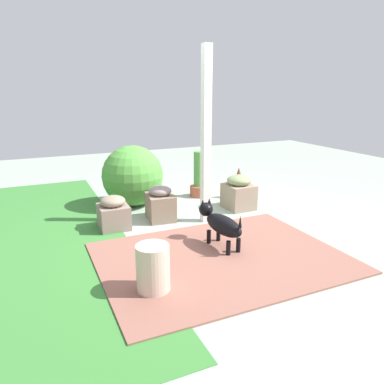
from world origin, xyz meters
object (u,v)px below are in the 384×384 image
object	(u,v)px
terracotta_pot_spiky	(238,183)
ceramic_urn	(153,269)
round_shrub	(133,176)
dog	(221,223)
stone_planter_nearest	(239,192)
stone_planter_far	(114,213)
terracotta_pot_tall	(198,180)
porch_pillar	(206,138)
stone_planter_mid	(160,204)

from	to	relation	value
terracotta_pot_spiky	ceramic_urn	distance (m)	2.95
ceramic_urn	round_shrub	bearing A→B (deg)	-11.78
round_shrub	dog	size ratio (longest dim) A/B	1.27
stone_planter_nearest	terracotta_pot_spiky	bearing A→B (deg)	-30.99
round_shrub	dog	distance (m)	1.89
stone_planter_far	terracotta_pot_spiky	distance (m)	2.12
stone_planter_nearest	terracotta_pot_tall	xyz separation A→B (m)	(0.78, 0.26, 0.03)
dog	porch_pillar	bearing A→B (deg)	-15.06
stone_planter_mid	ceramic_urn	bearing A→B (deg)	158.37
porch_pillar	terracotta_pot_tall	xyz separation A→B (m)	(1.04, -0.39, -0.81)
stone_planter_nearest	terracotta_pot_tall	distance (m)	0.82
stone_planter_mid	terracotta_pot_spiky	distance (m)	1.50
stone_planter_nearest	ceramic_urn	world-z (taller)	stone_planter_nearest
terracotta_pot_spiky	stone_planter_far	bearing A→B (deg)	103.57
porch_pillar	stone_planter_nearest	distance (m)	1.10
stone_planter_far	terracotta_pot_tall	xyz separation A→B (m)	(0.81, -1.52, 0.07)
stone_planter_mid	round_shrub	size ratio (longest dim) A/B	0.52
stone_planter_nearest	dog	size ratio (longest dim) A/B	0.70
ceramic_urn	stone_planter_far	bearing A→B (deg)	-0.98
stone_planter_nearest	dog	bearing A→B (deg)	140.76
dog	terracotta_pot_tall	bearing A→B (deg)	-18.27
stone_planter_mid	terracotta_pot_spiky	size ratio (longest dim) A/B	0.93
stone_planter_far	dog	size ratio (longest dim) A/B	0.59
terracotta_pot_tall	ceramic_urn	world-z (taller)	terracotta_pot_tall
round_shrub	terracotta_pot_spiky	xyz separation A→B (m)	(-0.30, -1.59, -0.21)
stone_planter_mid	terracotta_pot_spiky	world-z (taller)	terracotta_pot_spiky
terracotta_pot_spiky	terracotta_pot_tall	bearing A→B (deg)	59.55
porch_pillar	round_shrub	xyz separation A→B (m)	(1.03, 0.66, -0.64)
stone_planter_nearest	stone_planter_mid	distance (m)	1.16
porch_pillar	dog	distance (m)	1.15
terracotta_pot_tall	ceramic_urn	bearing A→B (deg)	147.13
stone_planter_nearest	ceramic_urn	xyz separation A→B (m)	(-1.62, 1.81, -0.02)
stone_planter_far	porch_pillar	bearing A→B (deg)	-101.46
ceramic_urn	stone_planter_mid	bearing A→B (deg)	-21.63
round_shrub	dog	bearing A→B (deg)	-166.48
porch_pillar	ceramic_urn	xyz separation A→B (m)	(-1.35, 1.15, -0.86)
stone_planter_nearest	stone_planter_far	xyz separation A→B (m)	(-0.04, 1.78, -0.04)
terracotta_pot_spiky	ceramic_urn	bearing A→B (deg)	134.86
stone_planter_far	round_shrub	size ratio (longest dim) A/B	0.47
stone_planter_mid	stone_planter_far	size ratio (longest dim) A/B	1.10
terracotta_pot_spiky	ceramic_urn	size ratio (longest dim) A/B	1.16
round_shrub	stone_planter_far	bearing A→B (deg)	149.64
stone_planter_nearest	round_shrub	xyz separation A→B (m)	(0.77, 1.31, 0.20)
stone_planter_mid	dog	xyz separation A→B (m)	(-1.09, -0.29, 0.06)
terracotta_pot_spiky	dog	size ratio (longest dim) A/B	0.70
ceramic_urn	porch_pillar	bearing A→B (deg)	-40.49
stone_planter_nearest	round_shrub	size ratio (longest dim) A/B	0.56
stone_planter_nearest	ceramic_urn	size ratio (longest dim) A/B	1.16
stone_planter_far	stone_planter_mid	bearing A→B (deg)	-84.34
stone_planter_nearest	stone_planter_mid	bearing A→B (deg)	88.75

